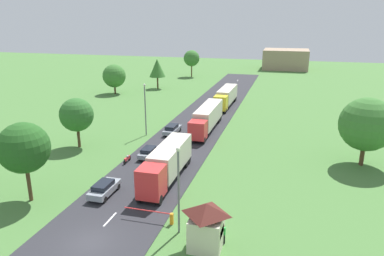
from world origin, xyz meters
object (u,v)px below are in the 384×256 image
(tree_oak, at_px, (157,68))
(truck_third, at_px, (226,96))
(truck_second, at_px, (207,117))
(car_second, at_px, (149,152))
(tree_ash, at_px, (192,58))
(motorcycle_courier, at_px, (127,159))
(tree_birch, at_px, (77,115))
(person_lead, at_px, (223,234))
(tree_pine, at_px, (114,76))
(distant_building, at_px, (286,59))
(lamppost_lead, at_px, (179,186))
(car_lead, at_px, (104,188))
(truck_lead, at_px, (167,162))
(guard_booth, at_px, (206,226))
(barrier_gate, at_px, (163,216))
(car_third, at_px, (172,129))
(tree_lime, at_px, (24,148))
(lamppost_second, at_px, (145,107))
(tree_elm, at_px, (367,124))

(tree_oak, bearing_deg, truck_third, -35.64)
(truck_second, xyz_separation_m, truck_third, (0.03, 17.26, -0.07))
(car_second, distance_m, tree_ash, 68.49)
(motorcycle_courier, bearing_deg, tree_birch, 157.99)
(motorcycle_courier, relative_size, person_lead, 1.13)
(tree_pine, bearing_deg, tree_oak, 49.01)
(motorcycle_courier, bearing_deg, truck_third, 78.84)
(tree_oak, bearing_deg, distant_building, 56.92)
(truck_third, relative_size, tree_pine, 1.87)
(person_lead, distance_m, tree_pine, 64.11)
(truck_second, bearing_deg, tree_ash, 107.92)
(tree_pine, bearing_deg, tree_ash, 70.37)
(lamppost_lead, bearing_deg, car_lead, 155.32)
(truck_third, bearing_deg, truck_lead, -90.07)
(guard_booth, height_order, barrier_gate, guard_booth)
(car_third, relative_size, tree_lime, 0.55)
(motorcycle_courier, height_order, tree_oak, tree_oak)
(person_lead, height_order, distant_building, distant_building)
(distant_building, bearing_deg, car_lead, -98.44)
(lamppost_second, distance_m, distant_building, 86.39)
(motorcycle_courier, relative_size, distant_building, 0.13)
(barrier_gate, bearing_deg, lamppost_second, 115.62)
(truck_second, distance_m, tree_elm, 23.73)
(person_lead, xyz_separation_m, lamppost_second, (-16.70, 24.60, 3.61))
(truck_lead, height_order, person_lead, truck_lead)
(lamppost_lead, relative_size, distant_building, 0.50)
(car_second, bearing_deg, car_lead, -92.35)
(truck_second, distance_m, tree_pine, 36.44)
(car_lead, distance_m, tree_ash, 79.30)
(motorcycle_courier, height_order, person_lead, person_lead)
(car_third, height_order, motorcycle_courier, car_third)
(lamppost_lead, bearing_deg, car_second, 120.02)
(car_third, bearing_deg, lamppost_lead, -70.46)
(motorcycle_courier, height_order, lamppost_second, lamppost_second)
(tree_birch, xyz_separation_m, distant_building, (26.04, 91.71, -1.25))
(tree_ash, relative_size, tree_lime, 1.00)
(truck_third, relative_size, tree_lime, 1.62)
(guard_booth, relative_size, tree_pine, 0.56)
(barrier_gate, xyz_separation_m, lamppost_lead, (1.79, -1.02, 3.63))
(car_lead, relative_size, person_lead, 2.49)
(car_third, xyz_separation_m, distant_building, (15.18, 82.73, 2.60))
(truck_second, distance_m, tree_birch, 20.15)
(barrier_gate, relative_size, tree_ash, 0.57)
(motorcycle_courier, distance_m, person_lead, 19.99)
(lamppost_lead, distance_m, tree_elm, 26.53)
(tree_elm, bearing_deg, car_lead, -149.60)
(barrier_gate, bearing_deg, motorcycle_courier, 127.26)
(truck_third, bearing_deg, tree_elm, -50.53)
(lamppost_second, distance_m, tree_elm, 30.51)
(tree_birch, bearing_deg, truck_lead, -24.73)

